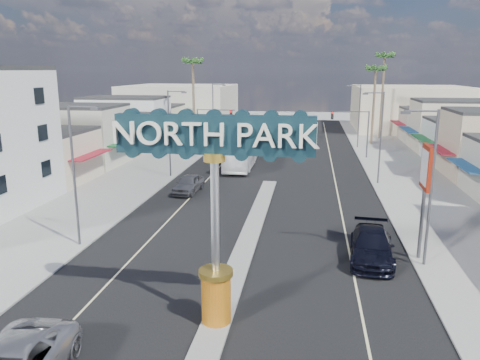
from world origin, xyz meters
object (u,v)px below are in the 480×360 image
(gateway_sign, at_px, (215,196))
(car_parked_left, at_px, (189,184))
(streetlight_l_near, at_px, (76,169))
(traffic_signal_left, at_px, (211,122))
(streetlight_l_mid, at_px, (171,129))
(bank_pylon_sign, at_px, (426,174))
(city_bus, at_px, (242,153))
(streetlight_r_near, at_px, (429,181))
(suv_right, at_px, (372,246))
(streetlight_r_far, at_px, (358,113))
(palm_right_far, at_px, (385,61))
(traffic_signal_right, at_px, (354,125))
(palm_right_mid, at_px, (376,73))
(streetlight_l_far, at_px, (214,111))
(palm_left_far, at_px, (193,66))
(streetlight_r_mid, at_px, (379,133))

(gateway_sign, relative_size, car_parked_left, 1.90)
(streetlight_l_near, bearing_deg, traffic_signal_left, 87.90)
(streetlight_l_mid, distance_m, bank_pylon_sign, 28.26)
(gateway_sign, bearing_deg, city_bus, 96.60)
(streetlight_r_near, distance_m, suv_right, 5.04)
(streetlight_l_mid, height_order, streetlight_r_far, same)
(traffic_signal_left, bearing_deg, streetlight_l_mid, -95.10)
(palm_right_far, xyz_separation_m, car_parked_left, (-22.09, -37.91, -11.57))
(traffic_signal_right, relative_size, palm_right_far, 0.43)
(traffic_signal_right, height_order, palm_right_mid, palm_right_mid)
(traffic_signal_left, distance_m, bank_pylon_sign, 38.43)
(suv_right, bearing_deg, palm_right_mid, 88.33)
(streetlight_l_far, bearing_deg, traffic_signal_right, -22.20)
(palm_left_far, bearing_deg, streetlight_r_mid, -40.48)
(streetlight_l_mid, bearing_deg, city_bus, 44.52)
(streetlight_r_near, height_order, palm_right_mid, palm_right_mid)
(palm_right_far, bearing_deg, gateway_sign, -104.03)
(streetlight_l_mid, height_order, streetlight_l_far, same)
(streetlight_r_far, xyz_separation_m, palm_right_far, (4.57, 10.00, 7.32))
(traffic_signal_right, distance_m, palm_right_mid, 14.10)
(traffic_signal_right, distance_m, city_bus, 15.45)
(suv_right, relative_size, city_bus, 0.52)
(traffic_signal_right, relative_size, suv_right, 0.99)
(palm_left_far, bearing_deg, city_bus, -56.52)
(palm_right_far, bearing_deg, palm_left_far, -156.80)
(palm_left_far, height_order, palm_right_far, palm_right_far)
(traffic_signal_right, bearing_deg, bank_pylon_sign, -87.73)
(suv_right, bearing_deg, car_parked_left, 142.40)
(traffic_signal_left, relative_size, bank_pylon_sign, 0.89)
(traffic_signal_left, relative_size, streetlight_l_far, 0.67)
(gateway_sign, height_order, streetlight_l_far, gateway_sign)
(streetlight_l_far, height_order, car_parked_left, streetlight_l_far)
(traffic_signal_left, height_order, streetlight_l_far, streetlight_l_far)
(traffic_signal_left, bearing_deg, streetlight_l_far, 98.86)
(traffic_signal_right, relative_size, streetlight_r_near, 0.67)
(streetlight_l_far, distance_m, palm_right_far, 28.29)
(streetlight_l_far, bearing_deg, palm_right_mid, 9.69)
(traffic_signal_left, distance_m, traffic_signal_right, 18.37)
(traffic_signal_left, relative_size, traffic_signal_right, 1.00)
(traffic_signal_right, distance_m, streetlight_r_far, 8.14)
(traffic_signal_right, height_order, streetlight_r_far, streetlight_r_far)
(streetlight_l_mid, xyz_separation_m, car_parked_left, (3.35, -5.91, -4.25))
(suv_right, relative_size, bank_pylon_sign, 0.89)
(palm_left_far, bearing_deg, palm_right_mid, 12.99)
(traffic_signal_right, distance_m, suv_right, 33.69)
(city_bus, bearing_deg, streetlight_l_near, -104.51)
(gateway_sign, relative_size, bank_pylon_sign, 1.35)
(streetlight_r_near, height_order, palm_right_far, palm_right_far)
(streetlight_l_mid, bearing_deg, car_parked_left, -60.48)
(gateway_sign, relative_size, streetlight_l_near, 1.02)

